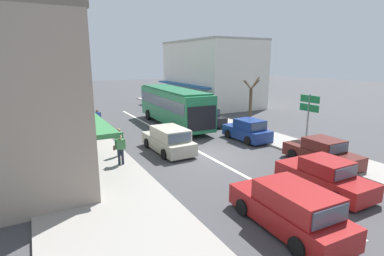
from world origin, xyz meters
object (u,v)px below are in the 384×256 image
Objects in this scene: parked_sedan_kerb_front at (322,153)px; pedestrian_browsing_midblock at (98,118)px; parked_sedan_kerb_third at (206,117)px; traffic_light_downstreet at (84,86)px; pedestrian_far_walker at (119,140)px; city_bus at (173,104)px; sedan_queue_far_back at (324,176)px; directional_road_sign at (309,108)px; parked_hatchback_kerb_second at (247,131)px; wagon_adjacent_lane_trail at (290,209)px; street_tree_right at (250,105)px; wagon_adjacent_lane_lead at (169,140)px; pedestrian_with_handbag_near at (120,148)px.

pedestrian_browsing_midblock reaches higher than parked_sedan_kerb_front.
traffic_light_downstreet is (-8.31, 11.69, 2.19)m from parked_sedan_kerb_third.
city_bus is at bearing 45.32° from pedestrian_far_walker.
sedan_queue_far_back is 1.17× the size of directional_road_sign.
pedestrian_browsing_midblock is (-10.54, 11.76, -1.64)m from directional_road_sign.
sedan_queue_far_back is at bearing -89.50° from city_bus.
parked_hatchback_kerb_second is at bearing -2.77° from pedestrian_far_walker.
wagon_adjacent_lane_trail is at bearing -111.37° from parked_sedan_kerb_third.
wagon_adjacent_lane_trail reaches higher than parked_hatchback_kerb_second.
parked_hatchback_kerb_second is at bearing -70.23° from city_bus.
directional_road_sign reaches higher than parked_sedan_kerb_front.
parked_sedan_kerb_front and parked_sedan_kerb_third have the same top height.
parked_sedan_kerb_front is 1.01× the size of traffic_light_downstreet.
street_tree_right is at bearing -27.31° from pedestrian_browsing_midblock.
traffic_light_downstreet is (-5.66, 10.51, 0.97)m from city_bus.
pedestrian_with_handbag_near is (-3.39, -1.29, 0.32)m from wagon_adjacent_lane_lead.
wagon_adjacent_lane_lead is 1.08× the size of traffic_light_downstreet.
parked_hatchback_kerb_second is (6.07, -0.18, -0.04)m from wagon_adjacent_lane_lead.
directional_road_sign is 6.15m from street_tree_right.
pedestrian_far_walker is at bearing -92.08° from pedestrian_browsing_midblock.
parked_hatchback_kerb_second is 9.53m from pedestrian_with_handbag_near.
wagon_adjacent_lane_lead is 6.07m from parked_hatchback_kerb_second.
sedan_queue_far_back is 0.92× the size of wagon_adjacent_lane_lead.
pedestrian_browsing_midblock is (-2.77, 17.88, 0.32)m from wagon_adjacent_lane_trail.
directional_road_sign is at bearing -48.14° from pedestrian_browsing_midblock.
city_bus is at bearing 109.77° from parked_hatchback_kerb_second.
traffic_light_downstreet is 2.58× the size of pedestrian_far_walker.
directional_road_sign is at bearing -65.34° from parked_hatchback_kerb_second.
traffic_light_downstreet is at bearing 114.94° from directional_road_sign.
city_bus is 15.45m from sedan_queue_far_back.
pedestrian_with_handbag_near is at bearing -159.17° from wagon_adjacent_lane_lead.
parked_sedan_kerb_front is 6.00m from parked_hatchback_kerb_second.
street_tree_right reaches higher than parked_sedan_kerb_third.
directional_road_sign is 0.83× the size of street_tree_right.
pedestrian_browsing_midblock is at bearing 137.72° from parked_hatchback_kerb_second.
city_bus is 2.61× the size of parked_sedan_kerb_third.
pedestrian_far_walker is at bearing -170.25° from street_tree_right.
city_bus is 2.61× the size of sedan_queue_far_back.
wagon_adjacent_lane_trail is at bearing -157.35° from sedan_queue_far_back.
parked_hatchback_kerb_second is 0.89× the size of traffic_light_downstreet.
wagon_adjacent_lane_lead is 3.05m from pedestrian_far_walker.
directional_road_sign is (1.60, -9.63, 2.04)m from parked_sedan_kerb_third.
sedan_queue_far_back is 26.65m from traffic_light_downstreet.
street_tree_right reaches higher than sedan_queue_far_back.
street_tree_right is at bearing 56.22° from wagon_adjacent_lane_trail.
pedestrian_with_handbag_near is at bearing -93.87° from traffic_light_downstreet.
city_bus is at bearing 49.75° from pedestrian_with_handbag_near.
directional_road_sign reaches higher than pedestrian_browsing_midblock.
city_bus is 11.98m from traffic_light_downstreet.
traffic_light_downstreet reaches higher than parked_sedan_kerb_third.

